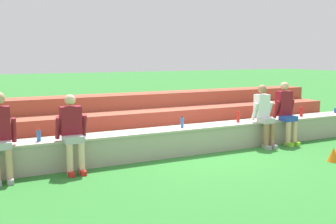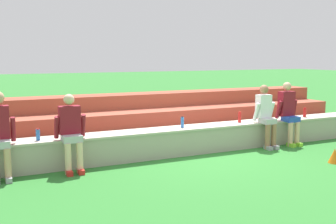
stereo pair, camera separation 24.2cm
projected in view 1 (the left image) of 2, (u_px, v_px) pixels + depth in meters
The scene contains 14 objects.
ground_plane at pixel (207, 154), 8.29m from camera, with size 80.00×80.00×0.00m, color #2D752D.
stone_seating_wall at pixel (200, 138), 8.48m from camera, with size 8.84×0.57×0.56m.
brick_bleachers at pixel (162, 119), 10.15m from camera, with size 9.88×2.28×1.06m.
person_far_left at pixel (0, 133), 6.43m from camera, with size 0.51×0.55×1.47m.
person_left_of_center at pixel (72, 131), 6.90m from camera, with size 0.55×0.53×1.37m.
person_center at pixel (264, 114), 8.85m from camera, with size 0.49×0.53×1.40m.
person_right_of_center at pixel (286, 111), 9.15m from camera, with size 0.54×0.54×1.44m.
water_bottle_mid_right at pixel (182, 122), 8.22m from camera, with size 0.07×0.07×0.24m.
water_bottle_mid_left at pixel (301, 112), 9.75m from camera, with size 0.07×0.07×0.24m.
water_bottle_near_left at pixel (39, 135), 6.91m from camera, with size 0.07×0.07×0.21m.
water_bottle_near_right at pixel (238, 117), 8.89m from camera, with size 0.07×0.07×0.25m.
plastic_cup_middle at pixel (336, 110), 10.31m from camera, with size 0.08×0.08×0.13m, color blue.
plastic_cup_left_end at pixel (288, 115), 9.53m from camera, with size 0.08×0.08×0.12m, color red.
sports_cone at pixel (333, 155), 7.65m from camera, with size 0.23×0.23×0.28m, color orange.
Camera 1 is at (-4.34, -6.86, 2.05)m, focal length 42.22 mm.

